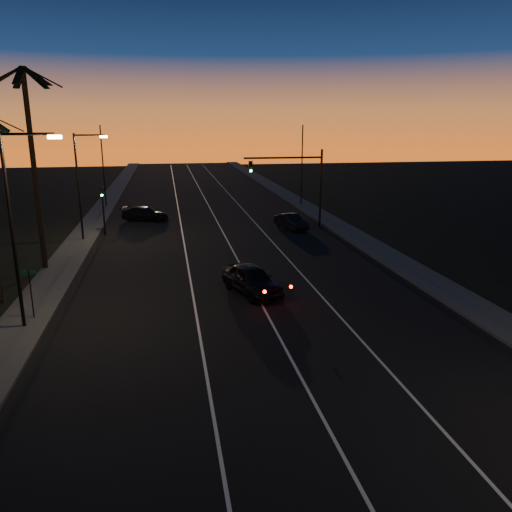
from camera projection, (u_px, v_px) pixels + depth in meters
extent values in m
cube|color=black|center=(231.00, 261.00, 34.65)|extent=(20.00, 170.00, 0.01)
cube|color=#323230|center=(62.00, 268.00, 32.72)|extent=(2.40, 170.00, 0.16)
cube|color=#323230|center=(382.00, 252.00, 36.55)|extent=(2.40, 170.00, 0.16)
cube|color=silver|center=(187.00, 263.00, 34.14)|extent=(0.12, 160.00, 0.01)
cube|color=silver|center=(238.00, 260.00, 34.74)|extent=(0.12, 160.00, 0.01)
cube|color=silver|center=(287.00, 258.00, 35.33)|extent=(0.12, 160.00, 0.01)
cylinder|color=black|center=(35.00, 173.00, 30.94)|extent=(0.32, 0.32, 12.50)
cube|color=black|center=(43.00, 77.00, 29.88)|extent=(2.18, 0.92, 1.18)
cube|color=black|center=(35.00, 78.00, 30.45)|extent=(1.25, 2.12, 1.18)
cube|color=black|center=(19.00, 78.00, 30.27)|extent=(1.34, 2.09, 1.18)
cube|color=black|center=(6.00, 76.00, 29.48)|extent=(2.18, 0.82, 1.18)
cube|color=black|center=(5.00, 75.00, 28.67)|extent=(1.90, 1.69, 1.18)
cube|color=black|center=(19.00, 75.00, 28.46)|extent=(0.45, 2.16, 1.18)
cube|color=black|center=(36.00, 76.00, 28.99)|extent=(1.95, 1.61, 1.18)
cylinder|color=black|center=(13.00, 235.00, 22.10)|extent=(0.16, 0.16, 9.00)
cylinder|color=black|center=(27.00, 134.00, 21.15)|extent=(2.20, 0.12, 0.12)
cube|color=#FFC066|center=(55.00, 137.00, 21.38)|extent=(0.55, 0.26, 0.16)
cylinder|color=black|center=(79.00, 189.00, 39.27)|extent=(0.16, 0.16, 8.50)
cylinder|color=black|center=(89.00, 135.00, 38.39)|extent=(2.20, 0.12, 0.12)
cube|color=#FFC066|center=(104.00, 137.00, 38.61)|extent=(0.55, 0.26, 0.16)
cylinder|color=black|center=(31.00, 295.00, 23.92)|extent=(0.06, 0.06, 2.60)
cube|color=#0C4925|center=(29.00, 272.00, 23.62)|extent=(0.70, 0.03, 0.20)
cylinder|color=black|center=(321.00, 189.00, 44.86)|extent=(0.20, 0.20, 7.00)
cylinder|color=black|center=(283.00, 158.00, 43.54)|extent=(7.00, 0.16, 0.16)
cube|color=black|center=(251.00, 167.00, 43.24)|extent=(0.32, 0.28, 1.00)
sphere|color=black|center=(251.00, 163.00, 42.99)|extent=(0.20, 0.20, 0.20)
sphere|color=black|center=(251.00, 167.00, 43.08)|extent=(0.20, 0.20, 0.20)
sphere|color=#14FF59|center=(251.00, 171.00, 43.16)|extent=(0.20, 0.20, 0.20)
cylinder|color=black|center=(103.00, 211.00, 41.99)|extent=(0.14, 0.14, 4.20)
cube|color=black|center=(102.00, 192.00, 41.57)|extent=(0.28, 0.25, 0.90)
sphere|color=black|center=(101.00, 189.00, 41.35)|extent=(0.18, 0.18, 0.18)
sphere|color=black|center=(102.00, 192.00, 41.43)|extent=(0.18, 0.18, 0.18)
sphere|color=#14FF59|center=(102.00, 195.00, 41.50)|extent=(0.18, 0.18, 0.18)
cylinder|color=black|center=(103.00, 167.00, 55.36)|extent=(0.14, 0.14, 9.00)
cylinder|color=black|center=(302.00, 166.00, 56.26)|extent=(0.14, 0.14, 9.00)
imported|color=black|center=(252.00, 279.00, 27.92)|extent=(3.32, 5.03, 1.59)
sphere|color=#FF0F05|center=(265.00, 292.00, 25.14)|extent=(0.18, 0.18, 0.18)
sphere|color=#FF0F05|center=(291.00, 287.00, 25.90)|extent=(0.18, 0.18, 0.18)
imported|color=black|center=(291.00, 222.00, 44.72)|extent=(2.48, 4.29, 1.34)
imported|color=black|center=(145.00, 214.00, 48.56)|extent=(4.93, 3.39, 1.33)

